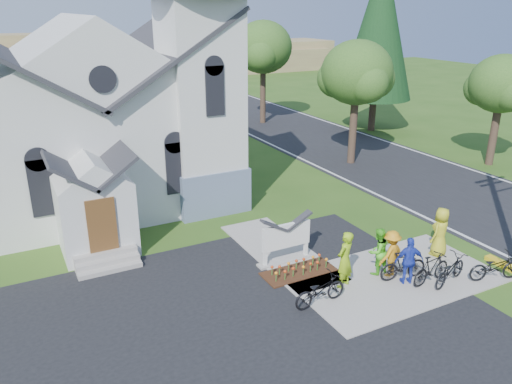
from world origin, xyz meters
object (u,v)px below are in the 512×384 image
bike_1 (403,265)px  bike_3 (431,269)px  church_sign (286,236)px  bike_4 (495,267)px  cyclist_0 (345,260)px  cyclist_2 (409,261)px  bike_0 (320,290)px  cyclist_4 (440,232)px  bike_2 (450,270)px  cyclist_1 (378,251)px  cyclist_3 (391,253)px

bike_1 → bike_3: bearing=-122.1°
church_sign → bike_4: bearing=-38.2°
cyclist_0 → cyclist_2: bearing=134.8°
cyclist_0 → bike_1: size_ratio=1.14×
bike_0 → cyclist_4: cyclist_4 is taller
bike_4 → bike_3: bearing=85.4°
bike_1 → bike_4: size_ratio=0.93×
bike_2 → bike_4: size_ratio=1.00×
bike_1 → bike_2: bearing=-116.8°
bike_3 → bike_4: bike_3 is taller
cyclist_1 → bike_2: (1.71, -1.63, -0.35)m
church_sign → cyclist_4: 5.69m
bike_2 → bike_0: bearing=62.5°
bike_3 → cyclist_4: cyclist_4 is taller
cyclist_0 → cyclist_1: (1.52, 0.17, -0.14)m
bike_2 → church_sign: bearing=30.7°
cyclist_1 → bike_4: (3.22, -2.17, -0.35)m
bike_2 → bike_3: size_ratio=1.07×
bike_2 → cyclist_3: size_ratio=1.11×
cyclist_1 → cyclist_4: (2.93, 0.02, 0.09)m
bike_0 → cyclist_3: size_ratio=1.12×
church_sign → cyclist_2: size_ratio=1.34×
bike_1 → bike_2: (1.20, -0.91, -0.03)m
cyclist_0 → bike_1: (2.04, -0.55, -0.46)m
cyclist_1 → bike_1: cyclist_1 is taller
cyclist_1 → bike_4: bearing=140.7°
cyclist_2 → cyclist_3: bearing=-52.9°
bike_4 → church_sign: bearing=69.6°
bike_0 → cyclist_4: bearing=-86.7°
bike_0 → bike_4: bike_0 is taller
cyclist_0 → bike_2: size_ratio=1.06×
bike_0 → bike_2: bearing=-105.3°
bike_3 → cyclist_4: bearing=-58.7°
cyclist_0 → bike_2: 3.58m
church_sign → bike_1: 4.09m
cyclist_0 → bike_3: cyclist_0 is taller
cyclist_1 → bike_3: cyclist_1 is taller
church_sign → bike_0: 2.97m
bike_0 → cyclist_3: 3.17m
church_sign → cyclist_0: bearing=-71.3°
church_sign → cyclist_3: (2.63, -2.51, -0.15)m
bike_2 → bike_4: 1.61m
cyclist_2 → bike_3: cyclist_2 is taller
church_sign → bike_0: bearing=-99.8°
cyclist_0 → bike_1: bearing=141.6°
cyclist_2 → cyclist_4: bearing=-136.3°
bike_3 → cyclist_4: size_ratio=0.93×
cyclist_0 → cyclist_4: size_ratio=1.05×
bike_1 → bike_2: bike_1 is taller
cyclist_2 → bike_2: (1.22, -0.65, -0.34)m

